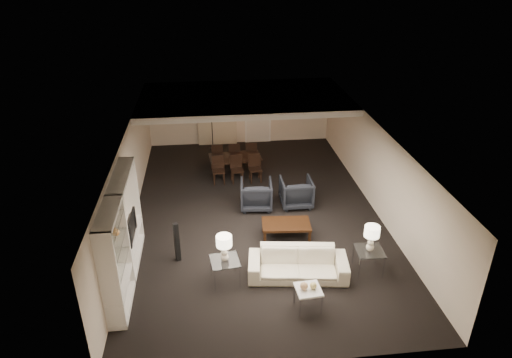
{
  "coord_description": "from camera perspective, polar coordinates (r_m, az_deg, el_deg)",
  "views": [
    {
      "loc": [
        -1.3,
        -11.42,
        6.9
      ],
      "look_at": [
        0.0,
        0.0,
        1.1
      ],
      "focal_mm": 32.0,
      "sensor_mm": 36.0,
      "label": 1
    }
  ],
  "objects": [
    {
      "name": "chair_nr",
      "position": [
        15.0,
        -0.1,
        1.31
      ],
      "size": [
        0.46,
        0.46,
        0.9
      ],
      "primitive_type": null,
      "rotation": [
        0.0,
        0.0,
        0.1
      ],
      "color": "black",
      "rests_on": "floor"
    },
    {
      "name": "dining_table",
      "position": [
        15.6,
        -2.56,
        1.73
      ],
      "size": [
        1.81,
        1.12,
        0.61
      ],
      "primitive_type": "imported",
      "rotation": [
        0.0,
        0.0,
        0.09
      ],
      "color": "black",
      "rests_on": "floor"
    },
    {
      "name": "pendant_light",
      "position": [
        15.81,
        -0.36,
        8.42
      ],
      "size": [
        0.52,
        0.52,
        0.24
      ],
      "primitive_type": "cylinder",
      "color": "#D8591E",
      "rests_on": "ceiling_soffit"
    },
    {
      "name": "sofa",
      "position": [
        10.86,
        5.25,
        -10.54
      ],
      "size": [
        2.4,
        1.2,
        0.67
      ],
      "primitive_type": "imported",
      "rotation": [
        0.0,
        0.0,
        -0.13
      ],
      "color": "beige",
      "rests_on": "floor"
    },
    {
      "name": "television",
      "position": [
        11.24,
        -15.71,
        -5.84
      ],
      "size": [
        0.98,
        0.13,
        0.57
      ],
      "primitive_type": "imported",
      "rotation": [
        0.0,
        0.0,
        1.57
      ],
      "color": "black",
      "rests_on": "media_unit"
    },
    {
      "name": "wall_back",
      "position": [
        17.88,
        -2.02,
        8.35
      ],
      "size": [
        7.0,
        0.02,
        2.5
      ],
      "primitive_type": "cube",
      "color": "beige",
      "rests_on": "ground"
    },
    {
      "name": "chair_nm",
      "position": [
        14.95,
        -2.39,
        1.2
      ],
      "size": [
        0.46,
        0.46,
        0.9
      ],
      "primitive_type": null,
      "rotation": [
        0.0,
        0.0,
        0.1
      ],
      "color": "black",
      "rests_on": "floor"
    },
    {
      "name": "painting",
      "position": [
        18.03,
        4.73,
        9.43
      ],
      "size": [
        0.95,
        0.04,
        0.65
      ],
      "primitive_type": "cube",
      "color": "#142D38",
      "rests_on": "wall_back"
    },
    {
      "name": "floor_speaker",
      "position": [
        11.37,
        -9.85,
        -7.76
      ],
      "size": [
        0.15,
        0.15,
        1.05
      ],
      "primitive_type": "cube",
      "rotation": [
        0.0,
        0.0,
        0.35
      ],
      "color": "black",
      "rests_on": "floor"
    },
    {
      "name": "media_unit",
      "position": [
        10.7,
        -16.36,
        -6.8
      ],
      "size": [
        0.38,
        3.4,
        2.35
      ],
      "primitive_type": null,
      "color": "white",
      "rests_on": "wall_left"
    },
    {
      "name": "vase_blue",
      "position": [
        9.66,
        -17.46,
        -11.27
      ],
      "size": [
        0.16,
        0.16,
        0.17
      ],
      "primitive_type": "imported",
      "color": "#2536A1",
      "rests_on": "media_unit"
    },
    {
      "name": "side_table_left",
      "position": [
        10.71,
        -3.88,
        -11.36
      ],
      "size": [
        0.71,
        0.71,
        0.59
      ],
      "primitive_type": null,
      "rotation": [
        0.0,
        0.0,
        0.13
      ],
      "color": "white",
      "rests_on": "floor"
    },
    {
      "name": "table_lamp_right",
      "position": [
        10.96,
        14.19,
        -7.24
      ],
      "size": [
        0.4,
        0.4,
        0.65
      ],
      "primitive_type": null,
      "rotation": [
        0.0,
        0.0,
        -0.14
      ],
      "color": "beige",
      "rests_on": "side_table_right"
    },
    {
      "name": "armchair_right",
      "position": [
        13.64,
        5.05,
        -1.66
      ],
      "size": [
        0.92,
        0.95,
        0.86
      ],
      "primitive_type": "imported",
      "rotation": [
        0.0,
        0.0,
        3.14
      ],
      "color": "black",
      "rests_on": "floor"
    },
    {
      "name": "table_lamp_left",
      "position": [
        10.34,
        -3.99,
        -8.65
      ],
      "size": [
        0.36,
        0.36,
        0.65
      ],
      "primitive_type": null,
      "rotation": [
        0.0,
        0.0,
        0.01
      ],
      "color": "white",
      "rests_on": "side_table_left"
    },
    {
      "name": "gold_gourd_b",
      "position": [
        9.88,
        7.17,
        -13.09
      ],
      "size": [
        0.15,
        0.15,
        0.15
      ],
      "primitive_type": "sphere",
      "color": "#DDCB75",
      "rests_on": "marble_table"
    },
    {
      "name": "side_table_right",
      "position": [
        11.32,
        13.84,
        -9.85
      ],
      "size": [
        0.67,
        0.67,
        0.59
      ],
      "primitive_type": null,
      "rotation": [
        0.0,
        0.0,
        -0.05
      ],
      "color": "silver",
      "rests_on": "floor"
    },
    {
      "name": "wall_front",
      "position": [
        8.29,
        4.5,
        -16.33
      ],
      "size": [
        7.0,
        0.02,
        2.5
      ],
      "primitive_type": "cube",
      "color": "beige",
      "rests_on": "ground"
    },
    {
      "name": "floor",
      "position": [
        13.41,
        0.0,
        -4.2
      ],
      "size": [
        11.0,
        11.0,
        0.0
      ],
      "primitive_type": "plane",
      "color": "black",
      "rests_on": "ground"
    },
    {
      "name": "floor_lamp",
      "position": [
        17.46,
        -5.53,
        6.72
      ],
      "size": [
        0.31,
        0.31,
        1.89
      ],
      "primitive_type": null,
      "rotation": [
        0.0,
        0.0,
        0.15
      ],
      "color": "black",
      "rests_on": "floor"
    },
    {
      "name": "armchair_left",
      "position": [
        13.47,
        0.03,
        -1.94
      ],
      "size": [
        1.0,
        1.02,
        0.86
      ],
      "primitive_type": "imported",
      "rotation": [
        0.0,
        0.0,
        3.05
      ],
      "color": "black",
      "rests_on": "floor"
    },
    {
      "name": "coffee_table",
      "position": [
        12.21,
        3.76,
        -6.43
      ],
      "size": [
        1.32,
        0.83,
        0.45
      ],
      "primitive_type": null,
      "rotation": [
        0.0,
        0.0,
        -0.08
      ],
      "color": "black",
      "rests_on": "floor"
    },
    {
      "name": "chair_nl",
      "position": [
        14.92,
        -4.69,
        1.08
      ],
      "size": [
        0.43,
        0.43,
        0.9
      ],
      "primitive_type": null,
      "rotation": [
        0.0,
        0.0,
        0.02
      ],
      "color": "black",
      "rests_on": "floor"
    },
    {
      "name": "door",
      "position": [
        17.98,
        0.24,
        7.8
      ],
      "size": [
        0.9,
        0.05,
        2.1
      ],
      "primitive_type": "cube",
      "color": "silver",
      "rests_on": "wall_back"
    },
    {
      "name": "curtains",
      "position": [
        17.78,
        -4.92,
        7.99
      ],
      "size": [
        1.5,
        0.12,
        2.4
      ],
      "primitive_type": "cube",
      "color": "beige",
      "rests_on": "wall_back"
    },
    {
      "name": "gold_gourd_a",
      "position": [
        9.84,
        6.01,
        -13.16
      ],
      "size": [
        0.17,
        0.17,
        0.17
      ],
      "primitive_type": "sphere",
      "color": "tan",
      "rests_on": "marble_table"
    },
    {
      "name": "wall_left",
      "position": [
        12.93,
        -15.6,
        -0.2
      ],
      "size": [
        0.02,
        11.0,
        2.5
      ],
      "primitive_type": "cube",
      "color": "beige",
      "rests_on": "ground"
    },
    {
      "name": "ceiling_soffit",
      "position": [
        15.64,
        -1.48,
        10.05
      ],
      "size": [
        7.0,
        4.0,
        0.2
      ],
      "primitive_type": "cube",
      "color": "silver",
      "rests_on": "ceiling"
    },
    {
      "name": "chair_fm",
      "position": [
        16.13,
        -2.74,
        3.18
      ],
      "size": [
        0.42,
        0.42,
        0.9
      ],
      "primitive_type": null,
      "rotation": [
        0.0,
        0.0,
        3.13
      ],
      "color": "black",
      "rests_on": "floor"
    },
    {
      "name": "wall_right",
      "position": [
        13.62,
        14.8,
        1.32
      ],
      "size": [
        0.02,
        11.0,
        2.5
      ],
      "primitive_type": "cube",
      "color": "beige",
      "rests_on": "ground"
    },
    {
      "name": "marble_table",
      "position": [
        10.08,
        6.49,
        -14.62
      ],
      "size": [
        0.56,
        0.56,
        0.53
      ],
      "primitive_type": null,
      "rotation": [
        0.0,
        0.0,
        0.07
      ],
      "color": "silver",
      "rests_on": "floor"
    },
    {
      "name": "chair_fr",
      "position": [
        16.17,
        -0.62,
        3.28
      ],
      "size": [
        0.44,
        0.44,
        0.9
      ],
      "primitive_type": null,
      "rotation": [
        0.0,
        0.0,
        3.08
      ],
      "color": "black",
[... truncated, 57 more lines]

